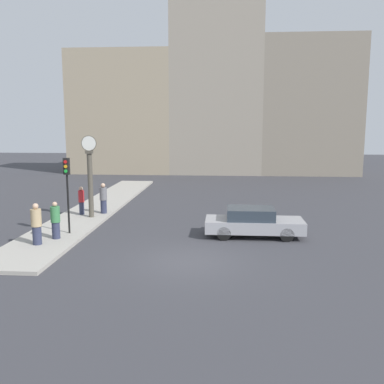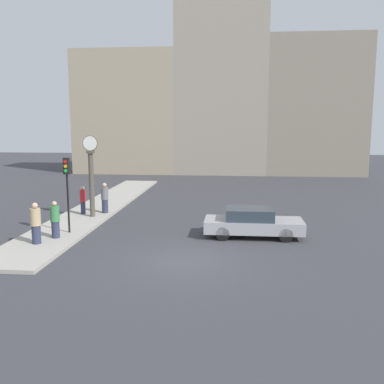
{
  "view_description": "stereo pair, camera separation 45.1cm",
  "coord_description": "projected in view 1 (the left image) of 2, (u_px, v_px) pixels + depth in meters",
  "views": [
    {
      "loc": [
        1.38,
        -15.59,
        5.16
      ],
      "look_at": [
        -0.24,
        5.56,
        1.79
      ],
      "focal_mm": 40.0,
      "sensor_mm": 36.0,
      "label": 1
    },
    {
      "loc": [
        1.83,
        -15.55,
        5.16
      ],
      "look_at": [
        -0.24,
        5.56,
        1.79
      ],
      "focal_mm": 40.0,
      "sensor_mm": 36.0,
      "label": 2
    }
  ],
  "objects": [
    {
      "name": "ground_plane",
      "position": [
        187.0,
        261.0,
        16.27
      ],
      "size": [
        120.0,
        120.0,
        0.0
      ],
      "primitive_type": "plane",
      "color": "#38383D"
    },
    {
      "name": "pedestrian_tan_coat",
      "position": [
        36.0,
        224.0,
        17.89
      ],
      "size": [
        0.43,
        0.43,
        1.76
      ],
      "color": "#2D334C",
      "rests_on": "sidewalk_corner"
    },
    {
      "name": "traffic_light_near",
      "position": [
        67.0,
        179.0,
        19.51
      ],
      "size": [
        0.26,
        0.24,
        3.5
      ],
      "color": "black",
      "rests_on": "sidewalk_corner"
    },
    {
      "name": "pedestrian_red_top",
      "position": [
        81.0,
        200.0,
        23.92
      ],
      "size": [
        0.32,
        0.32,
        1.57
      ],
      "color": "#2D334C",
      "rests_on": "sidewalk_corner"
    },
    {
      "name": "sidewalk_corner",
      "position": [
        98.0,
        207.0,
        26.5
      ],
      "size": [
        2.82,
        23.81,
        0.15
      ],
      "primitive_type": "cube",
      "color": "#A39E93",
      "rests_on": "ground_plane"
    },
    {
      "name": "building_row",
      "position": [
        215.0,
        102.0,
        44.6
      ],
      "size": [
        29.94,
        5.0,
        17.55
      ],
      "color": "gray",
      "rests_on": "ground_plane"
    },
    {
      "name": "street_clock",
      "position": [
        90.0,
        176.0,
        23.01
      ],
      "size": [
        0.82,
        0.35,
        4.42
      ],
      "color": "#4C473D",
      "rests_on": "sidewalk_corner"
    },
    {
      "name": "pedestrian_green_hoodie",
      "position": [
        55.0,
        221.0,
        18.83
      ],
      "size": [
        0.41,
        0.41,
        1.65
      ],
      "color": "#2D334C",
      "rests_on": "sidewalk_corner"
    },
    {
      "name": "pedestrian_grey_jacket",
      "position": [
        103.0,
        198.0,
        24.22
      ],
      "size": [
        0.41,
        0.41,
        1.73
      ],
      "color": "#2D334C",
      "rests_on": "sidewalk_corner"
    },
    {
      "name": "sedan_car",
      "position": [
        253.0,
        222.0,
        19.78
      ],
      "size": [
        4.5,
        1.8,
        1.35
      ],
      "color": "#9E9EA3",
      "rests_on": "ground_plane"
    }
  ]
}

